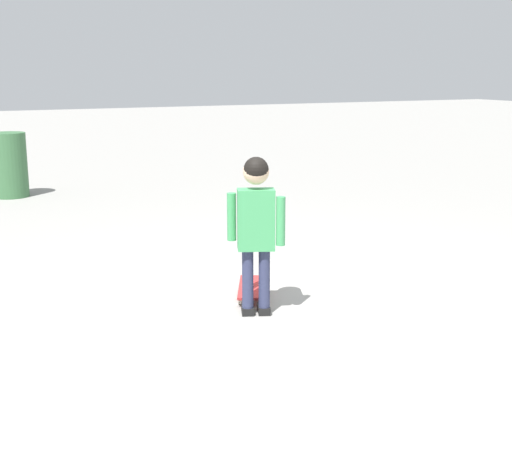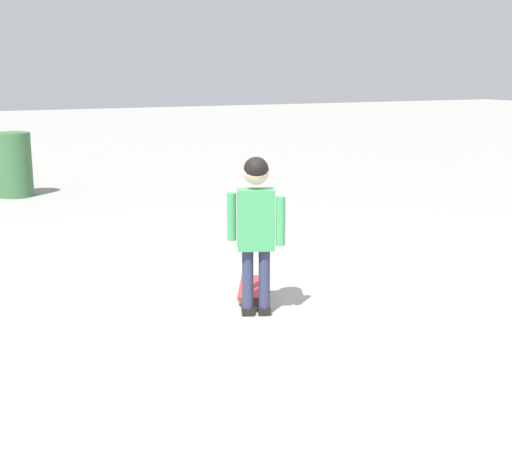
# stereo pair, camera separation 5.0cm
# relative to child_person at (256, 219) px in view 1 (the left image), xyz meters

# --- Properties ---
(ground_plane) EXTENTS (50.00, 50.00, 0.00)m
(ground_plane) POSITION_rel_child_person_xyz_m (0.28, -0.06, -0.66)
(ground_plane) COLOR gray
(child_person) EXTENTS (0.29, 0.32, 1.06)m
(child_person) POSITION_rel_child_person_xyz_m (0.00, 0.00, 0.00)
(child_person) COLOR #2D3351
(child_person) RESTS_ON ground
(skateboard) EXTENTS (0.42, 0.58, 0.07)m
(skateboard) POSITION_rel_child_person_xyz_m (0.15, 0.37, -0.60)
(skateboard) COLOR #B22D2D
(skateboard) RESTS_ON ground
(trash_bin) EXTENTS (0.45, 0.45, 0.82)m
(trash_bin) POSITION_rel_child_person_xyz_m (-0.82, 5.42, -0.25)
(trash_bin) COLOR #38663D
(trash_bin) RESTS_ON ground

